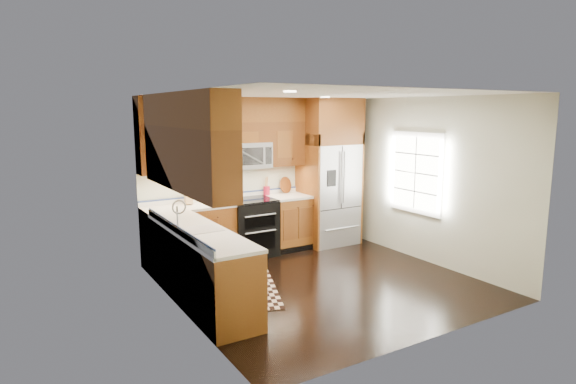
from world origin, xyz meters
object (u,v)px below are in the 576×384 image
refrigerator (329,172)px  knife_block (188,196)px  range (251,228)px  utensil_crock (267,189)px  rug (238,287)px

refrigerator → knife_block: refrigerator is taller
range → refrigerator: size_ratio=0.36×
range → utensil_crock: bearing=31.5°
refrigerator → rug: (-2.40, -1.23, -1.30)m
range → rug: (-0.85, -1.27, -0.46)m
rug → knife_block: size_ratio=5.55×
rug → utensil_crock: bearing=70.3°
refrigerator → knife_block: 2.58m
refrigerator → knife_block: size_ratio=8.58×
rug → utensil_crock: 2.26m
range → utensil_crock: (0.44, 0.27, 0.58)m
utensil_crock → knife_block: bearing=-175.7°
knife_block → utensil_crock: 1.45m
rug → utensil_crock: (1.29, 1.54, 1.04)m
knife_block → utensil_crock: utensil_crock is taller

